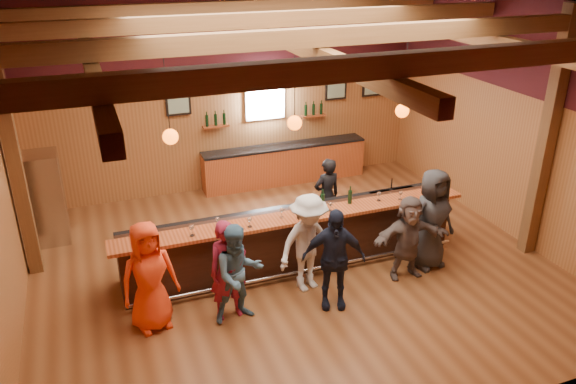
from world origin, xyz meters
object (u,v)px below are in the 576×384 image
customer_redvest (228,270)px  bartender (327,196)px  customer_white (308,243)px  customer_brown (408,237)px  back_bar_cabinet (285,164)px  customer_navy (333,259)px  bottle_a (323,200)px  customer_dark (431,219)px  customer_orange (149,277)px  ice_bucket (306,207)px  customer_denim (239,274)px  bar_counter (292,237)px  stainless_fridge (45,198)px

customer_redvest → bartender: size_ratio=1.03×
customer_white → customer_brown: customer_white is taller
customer_redvest → back_bar_cabinet: bearing=55.2°
customer_navy → bottle_a: size_ratio=5.09×
back_bar_cabinet → customer_dark: bearing=-76.5°
bartender → customer_orange: bearing=19.8°
customer_orange → ice_bucket: bearing=2.6°
customer_redvest → customer_dark: size_ratio=0.88×
customer_orange → customer_brown: 4.34m
back_bar_cabinet → customer_denim: 5.47m
customer_orange → customer_denim: (1.28, -0.28, -0.07)m
customer_denim → ice_bucket: 1.86m
customer_denim → customer_brown: bearing=-0.4°
customer_white → customer_redvest: bearing=177.8°
customer_orange → bottle_a: bearing=2.7°
bar_counter → bottle_a: (0.51, -0.17, 0.72)m
customer_orange → bartender: bearing=14.7°
bar_counter → back_bar_cabinet: bearing=71.7°
customer_orange → customer_redvest: (1.16, -0.15, -0.06)m
customer_navy → bartender: (0.93, 2.32, -0.07)m
bartender → customer_dark: bearing=116.7°
customer_redvest → customer_navy: customer_navy is taller
customer_navy → ice_bucket: (0.02, 1.18, 0.37)m
bar_counter → customer_dark: size_ratio=3.40×
customer_orange → bartender: customer_orange is taller
ice_bucket → bartender: bearing=51.4°
customer_white → customer_dark: bearing=-14.7°
customer_orange → customer_brown: size_ratio=1.15×
stainless_fridge → bartender: size_ratio=1.14×
customer_navy → stainless_fridge: bearing=156.4°
back_bar_cabinet → bottle_a: bottle_a is taller
customer_brown → stainless_fridge: bearing=151.9°
customer_white → customer_brown: 1.77m
bar_counter → customer_brown: bearing=-33.3°
customer_white → bartender: customer_white is taller
stainless_fridge → customer_orange: stainless_fridge is taller
customer_redvest → customer_brown: size_ratio=1.07×
back_bar_cabinet → customer_dark: (1.08, -4.51, 0.45)m
customer_navy → customer_white: bearing=126.3°
customer_orange → customer_navy: (2.77, -0.46, -0.02)m
customer_brown → customer_denim: bearing=-173.7°
customer_brown → bartender: 2.08m
customer_redvest → customer_denim: bearing=-51.7°
customer_navy → customer_dark: size_ratio=0.92×
customer_dark → customer_white: bearing=169.4°
customer_navy → customer_denim: bearing=-167.9°
ice_bucket → customer_dark: bearing=-17.7°
bartender → ice_bucket: bartender is taller
customer_navy → customer_brown: (1.56, 0.33, -0.10)m
customer_navy → bartender: customer_navy is taller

